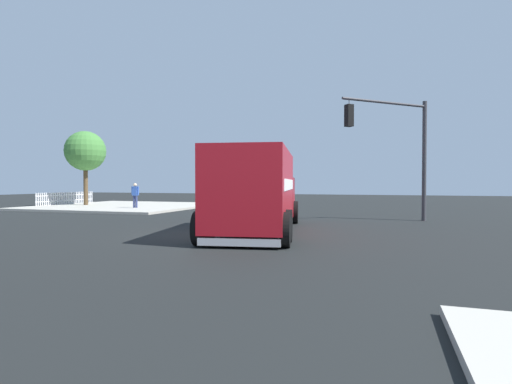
{
  "coord_description": "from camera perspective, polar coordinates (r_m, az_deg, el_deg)",
  "views": [
    {
      "loc": [
        12.64,
        6.02,
        1.81
      ],
      "look_at": [
        -1.6,
        1.36,
        1.47
      ],
      "focal_mm": 27.81,
      "sensor_mm": 36.0,
      "label": 1
    }
  ],
  "objects": [
    {
      "name": "delivery_truck",
      "position": [
        14.45,
        0.14,
        0.13
      ],
      "size": [
        8.51,
        4.08,
        2.91
      ],
      "color": "#AD141E",
      "rests_on": "ground"
    },
    {
      "name": "ground_plane",
      "position": [
        14.12,
        -7.32,
        -6.08
      ],
      "size": [
        100.0,
        100.0,
        0.0
      ],
      "primitive_type": "plane",
      "color": "black"
    },
    {
      "name": "shade_tree_near",
      "position": [
        32.86,
        -23.34,
        5.39
      ],
      "size": [
        3.0,
        3.0,
        5.6
      ],
      "color": "brown",
      "rests_on": "sidewalk_corner_near"
    },
    {
      "name": "traffic_light_primary",
      "position": [
        19.57,
        19.84,
        7.05
      ],
      "size": [
        3.3,
        3.68,
        5.71
      ],
      "color": "#38383D",
      "rests_on": "ground"
    },
    {
      "name": "sidewalk_corner_near",
      "position": [
        31.33,
        -18.25,
        -1.94
      ],
      "size": [
        11.6,
        11.6,
        0.14
      ],
      "primitive_type": "cube",
      "color": "#B2ADA0",
      "rests_on": "ground"
    },
    {
      "name": "pedestrian_near_corner",
      "position": [
        27.87,
        -16.98,
        -0.24
      ],
      "size": [
        0.27,
        0.52,
        1.66
      ],
      "color": "navy",
      "rests_on": "sidewalk_corner_near"
    },
    {
      "name": "picket_fence_run",
      "position": [
        34.89,
        -25.62,
        -0.78
      ],
      "size": [
        5.86,
        0.05,
        0.95
      ],
      "color": "silver",
      "rests_on": "sidewalk_corner_near"
    }
  ]
}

